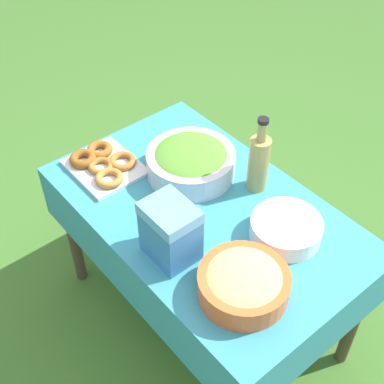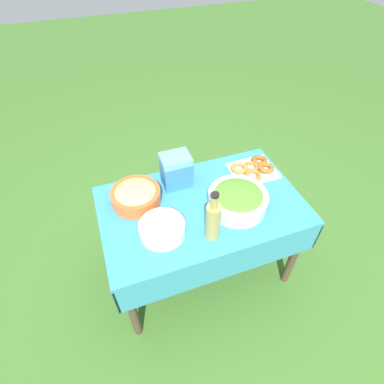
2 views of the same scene
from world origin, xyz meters
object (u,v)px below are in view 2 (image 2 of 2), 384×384
(plate_stack, at_px, (162,229))
(olive_oil_bottle, at_px, (213,220))
(pasta_bowl, at_px, (136,195))
(donut_platter, at_px, (254,169))
(salad_bowl, at_px, (238,199))
(cooler_box, at_px, (176,170))

(plate_stack, bearing_deg, olive_oil_bottle, -22.79)
(pasta_bowl, xyz_separation_m, donut_platter, (0.79, 0.01, -0.03))
(salad_bowl, distance_m, cooler_box, 0.42)
(plate_stack, distance_m, cooler_box, 0.41)
(salad_bowl, height_order, olive_oil_bottle, olive_oil_bottle)
(plate_stack, bearing_deg, salad_bowl, 4.98)
(donut_platter, height_order, cooler_box, cooler_box)
(donut_platter, distance_m, olive_oil_bottle, 0.61)
(pasta_bowl, xyz_separation_m, plate_stack, (0.08, -0.28, -0.02))
(donut_platter, xyz_separation_m, cooler_box, (-0.51, 0.06, 0.09))
(pasta_bowl, height_order, plate_stack, pasta_bowl)
(salad_bowl, relative_size, pasta_bowl, 1.19)
(plate_stack, xyz_separation_m, olive_oil_bottle, (0.25, -0.10, 0.09))
(donut_platter, bearing_deg, plate_stack, -157.80)
(salad_bowl, xyz_separation_m, donut_platter, (0.24, 0.25, -0.04))
(salad_bowl, relative_size, donut_platter, 1.12)
(olive_oil_bottle, bearing_deg, pasta_bowl, 130.44)
(salad_bowl, bearing_deg, pasta_bowl, 156.28)
(donut_platter, relative_size, plate_stack, 1.24)
(salad_bowl, height_order, donut_platter, salad_bowl)
(donut_platter, height_order, plate_stack, plate_stack)
(salad_bowl, bearing_deg, olive_oil_bottle, -146.51)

